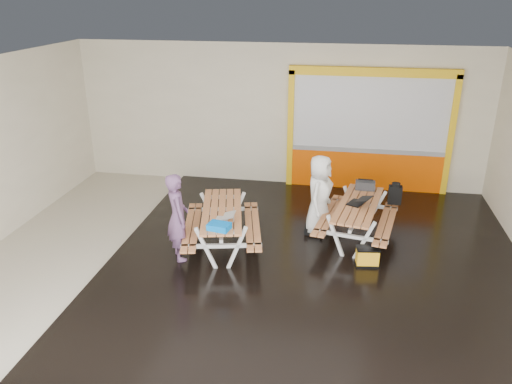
% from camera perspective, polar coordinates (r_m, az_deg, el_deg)
% --- Properties ---
extents(room, '(10.02, 8.02, 3.52)m').
position_cam_1_polar(room, '(8.68, -1.03, 2.38)').
color(room, '#BBB19E').
rests_on(room, ground).
extents(deck, '(7.50, 7.98, 0.05)m').
position_cam_1_polar(deck, '(9.28, 6.73, -8.17)').
color(deck, black).
rests_on(deck, room).
extents(kiosk, '(3.88, 0.16, 3.00)m').
position_cam_1_polar(kiosk, '(12.40, 12.61, 6.46)').
color(kiosk, '#EF5200').
rests_on(kiosk, room).
extents(picnic_table_left, '(1.81, 2.33, 0.83)m').
position_cam_1_polar(picnic_table_left, '(9.53, -3.85, -3.07)').
color(picnic_table_left, '#C47B4A').
rests_on(picnic_table_left, deck).
extents(picnic_table_right, '(1.72, 2.24, 0.81)m').
position_cam_1_polar(picnic_table_right, '(10.01, 11.44, -2.29)').
color(picnic_table_right, '#C47B4A').
rests_on(picnic_table_right, deck).
extents(person_left, '(0.63, 0.71, 1.64)m').
position_cam_1_polar(person_left, '(9.15, -8.86, -2.80)').
color(person_left, '#654369').
rests_on(person_left, deck).
extents(person_right, '(0.70, 0.91, 1.65)m').
position_cam_1_polar(person_right, '(10.11, 7.19, -0.35)').
color(person_right, white).
rests_on(person_right, deck).
extents(laptop_left, '(0.36, 0.33, 0.15)m').
position_cam_1_polar(laptop_left, '(8.98, -3.62, -2.99)').
color(laptop_left, silver).
rests_on(laptop_left, picnic_table_left).
extents(laptop_right, '(0.53, 0.50, 0.17)m').
position_cam_1_polar(laptop_right, '(9.89, 11.56, -1.06)').
color(laptop_right, black).
rests_on(laptop_right, picnic_table_right).
extents(blue_pouch, '(0.42, 0.33, 0.11)m').
position_cam_1_polar(blue_pouch, '(8.68, -4.19, -3.91)').
color(blue_pouch, blue).
rests_on(blue_pouch, picnic_table_left).
extents(toolbox, '(0.40, 0.21, 0.23)m').
position_cam_1_polar(toolbox, '(10.62, 12.25, 0.75)').
color(toolbox, black).
rests_on(toolbox, picnic_table_right).
extents(backpack, '(0.27, 0.18, 0.45)m').
position_cam_1_polar(backpack, '(10.77, 15.46, -0.16)').
color(backpack, black).
rests_on(backpack, picnic_table_right).
extents(dark_case, '(0.37, 0.28, 0.14)m').
position_cam_1_polar(dark_case, '(10.32, 6.55, -4.27)').
color(dark_case, black).
rests_on(dark_case, deck).
extents(fluke_bag, '(0.44, 0.32, 0.35)m').
position_cam_1_polar(fluke_bag, '(9.29, 12.48, -7.16)').
color(fluke_bag, black).
rests_on(fluke_bag, deck).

